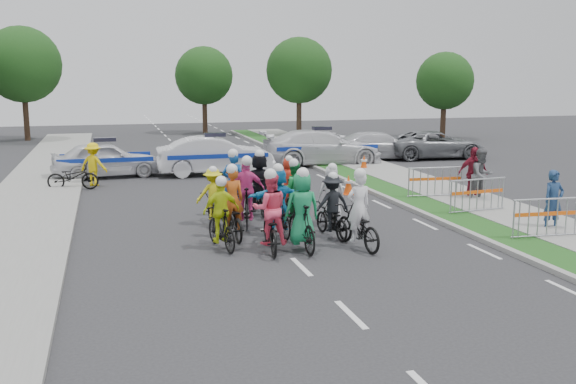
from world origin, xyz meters
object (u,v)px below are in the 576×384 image
object	(u,v)px
rider_5	(277,206)
rider_6	(232,214)
rider_3	(221,221)
barrier_1	(477,197)
rider_11	(259,187)
parked_bike	(73,177)
cone_0	(348,185)
spectator_0	(553,201)
marshal_hiviz	(93,164)
rider_9	(247,199)
civilian_suv	(435,145)
barrier_2	(435,183)
spectator_1	(482,175)
civilian_sedan	(379,146)
rider_8	(293,198)
rider_0	(358,222)
police_car_1	(215,156)
police_car_0	(106,159)
spectator_2	(473,173)
rider_13	(288,187)
rider_2	(270,221)
rider_12	(233,194)
rider_7	(331,201)
cone_1	(364,163)
tree_4	(204,76)
tree_3	(22,65)
tree_1	(299,71)
rider_10	(213,202)
police_car_2	(322,147)
tree_2	(445,81)
rider_1	(302,218)
rider_4	(332,212)
barrier_0	(547,220)

from	to	relation	value
rider_5	rider_6	bearing A→B (deg)	-12.44
rider_3	barrier_1	xyz separation A→B (m)	(8.13, 1.74, -0.14)
rider_11	parked_bike	bearing A→B (deg)	-44.31
parked_bike	cone_0	bearing A→B (deg)	-103.06
spectator_0	marshal_hiviz	distance (m)	16.38
rider_9	parked_bike	world-z (taller)	rider_9
civilian_suv	barrier_2	world-z (taller)	civilian_suv
spectator_0	spectator_1	size ratio (longest dim) A/B	0.94
civilian_sedan	spectator_0	distance (m)	15.57
rider_8	marshal_hiviz	size ratio (longest dim) A/B	1.13
rider_0	police_car_1	world-z (taller)	rider_0
police_car_0	spectator_2	world-z (taller)	spectator_2
rider_9	barrier_1	distance (m)	7.04
rider_13	police_car_0	size ratio (longest dim) A/B	0.39
marshal_hiviz	parked_bike	xyz separation A→B (m)	(-0.75, -0.69, -0.35)
rider_2	rider_12	bearing A→B (deg)	-81.82
rider_9	rider_12	size ratio (longest dim) A/B	0.98
rider_12	marshal_hiviz	xyz separation A→B (m)	(-4.10, 6.87, 0.15)
police_car_0	parked_bike	bearing A→B (deg)	149.45
rider_7	cone_1	xyz separation A→B (m)	(5.04, 9.75, -0.36)
rider_9	civilian_suv	xyz separation A→B (m)	(12.50, 12.18, -0.07)
rider_5	rider_9	distance (m)	1.44
rider_0	rider_5	size ratio (longest dim) A/B	1.05
rider_11	tree_4	world-z (taller)	tree_4
tree_3	tree_1	bearing A→B (deg)	-6.34
rider_9	rider_10	size ratio (longest dim) A/B	1.18
rider_0	rider_13	bearing A→B (deg)	-95.48
civilian_sedan	barrier_1	distance (m)	13.35
police_car_2	tree_2	size ratio (longest dim) A/B	0.99
rider_3	police_car_1	size ratio (longest dim) A/B	0.37
rider_5	tree_3	bearing A→B (deg)	-78.56
rider_2	rider_7	distance (m)	3.13
barrier_2	tree_2	size ratio (longest dim) A/B	0.35
cone_0	rider_3	bearing A→B (deg)	-132.96
rider_1	marshal_hiviz	size ratio (longest dim) A/B	1.23
rider_13	rider_5	bearing A→B (deg)	78.48
rider_4	spectator_2	xyz separation A→B (m)	(6.42, 3.67, 0.22)
spectator_0	rider_5	bearing A→B (deg)	166.64
rider_7	rider_10	size ratio (longest dim) A/B	1.05
rider_4	barrier_0	bearing A→B (deg)	152.47
barrier_1	tree_3	bearing A→B (deg)	119.02
marshal_hiviz	barrier_0	world-z (taller)	marshal_hiviz
rider_7	rider_12	size ratio (longest dim) A/B	0.87
rider_9	rider_8	bearing A→B (deg)	-162.49
rider_4	rider_10	bearing A→B (deg)	-46.52
rider_5	police_car_0	xyz separation A→B (m)	(-4.30, 11.65, -0.07)
rider_3	civilian_sedan	xyz separation A→B (m)	(10.71, 14.83, -0.01)
rider_9	marshal_hiviz	bearing A→B (deg)	-50.93
rider_2	barrier_1	xyz separation A→B (m)	(7.04, 2.23, -0.19)
barrier_1	barrier_0	bearing A→B (deg)	-90.00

